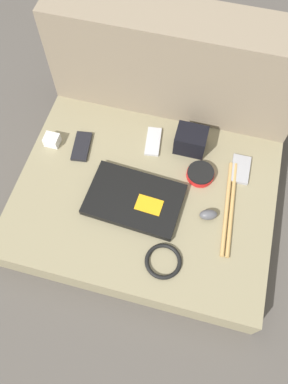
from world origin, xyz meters
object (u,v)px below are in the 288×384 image
phone_small (240,169)px  charger_brick (52,140)px  computer_mouse (208,215)px  camera_pouch (191,140)px  speaker_puck (200,174)px  laptop (134,199)px  phone_black (82,146)px  phone_silver (153,141)px

phone_small → charger_brick: charger_brick is taller
computer_mouse → camera_pouch: size_ratio=0.61×
camera_pouch → computer_mouse: bearing=-65.9°
speaker_puck → camera_pouch: size_ratio=0.88×
computer_mouse → camera_pouch: bearing=96.3°
speaker_puck → phone_small: bearing=24.0°
laptop → charger_brick: (-0.37, 0.16, 0.01)m
phone_small → charger_brick: size_ratio=2.19×
laptop → charger_brick: bearing=160.1°
laptop → charger_brick: 0.40m
phone_black → laptop: bearing=-41.4°
phone_silver → phone_small: size_ratio=1.11×
charger_brick → phone_black: bearing=5.0°
phone_black → phone_small: size_ratio=1.14×
phone_silver → phone_black: 0.27m
computer_mouse → charger_brick: bearing=148.6°
laptop → phone_silver: 0.26m
phone_black → camera_pouch: size_ratio=1.18×
phone_silver → camera_pouch: (0.14, 0.01, 0.04)m
speaker_puck → phone_silver: speaker_puck is taller
speaker_puck → phone_small: speaker_puck is taller
computer_mouse → phone_black: computer_mouse is taller
laptop → speaker_puck: same height
laptop → camera_pouch: camera_pouch is taller
phone_small → camera_pouch: bearing=164.7°
computer_mouse → charger_brick: (-0.63, 0.15, 0.00)m
phone_silver → camera_pouch: size_ratio=1.16×
laptop → phone_small: (0.34, 0.22, -0.01)m
phone_small → phone_black: bearing=-175.4°
computer_mouse → speaker_puck: bearing=92.6°
speaker_puck → charger_brick: bearing=-179.8°
computer_mouse → speaker_puck: (-0.06, 0.15, -0.00)m
phone_silver → phone_small: 0.34m
laptop → phone_silver: bearing=92.9°
phone_silver → charger_brick: bearing=-172.1°
camera_pouch → charger_brick: (-0.51, -0.12, -0.02)m
phone_silver → charger_brick: (-0.37, -0.10, 0.01)m
phone_black → phone_small: bearing=-2.9°
laptop → phone_silver: size_ratio=2.58×
laptop → speaker_puck: (0.20, 0.16, 0.00)m
speaker_puck → computer_mouse: bearing=-69.5°
camera_pouch → speaker_puck: bearing=-61.4°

